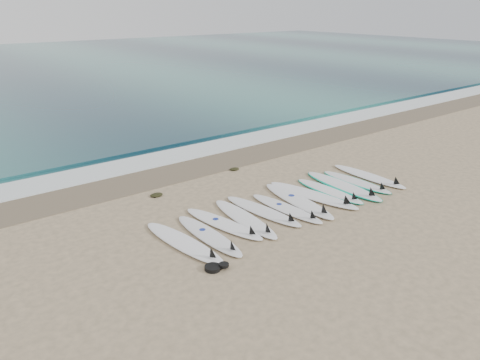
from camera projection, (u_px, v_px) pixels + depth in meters
ground at (291, 206)px, 12.03m from camera, size 120.00×120.00×0.00m
wet_sand_band at (202, 165)px, 15.05m from camera, size 120.00×1.80×0.01m
foam_band at (180, 154)px, 16.07m from camera, size 120.00×1.40×0.04m
wave_crest at (159, 144)px, 17.17m from camera, size 120.00×1.00×0.10m
surfboard_0 at (185, 243)px, 10.04m from camera, size 0.80×2.67×0.34m
surfboard_1 at (210, 236)px, 10.36m from camera, size 0.56×2.48×0.32m
surfboard_2 at (225, 224)px, 10.92m from camera, size 0.89×2.51×0.31m
surfboard_3 at (246, 219)px, 11.17m from camera, size 0.79×2.63×0.33m
surfboard_4 at (264, 211)px, 11.59m from camera, size 0.77×2.55×0.32m
surfboard_5 at (288, 209)px, 11.74m from camera, size 0.61×2.41×0.31m
surfboard_6 at (300, 201)px, 12.18m from camera, size 0.90×2.83×0.36m
surfboard_7 at (315, 195)px, 12.53m from camera, size 1.03×2.87×0.36m
surfboard_8 at (330, 191)px, 12.86m from camera, size 0.56×2.35×0.30m
surfboard_9 at (344, 186)px, 13.21m from camera, size 0.84×2.85×0.36m
surfboard_10 at (357, 182)px, 13.51m from camera, size 0.63×2.39×0.30m
surfboard_11 at (370, 176)px, 13.92m from camera, size 0.57×2.61×0.33m
seaweed_near at (156, 195)px, 12.64m from camera, size 0.35×0.28×0.07m
seaweed_far at (234, 169)px, 14.63m from camera, size 0.32×0.25×0.06m
leash_coil at (215, 267)px, 9.14m from camera, size 0.46×0.36×0.11m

